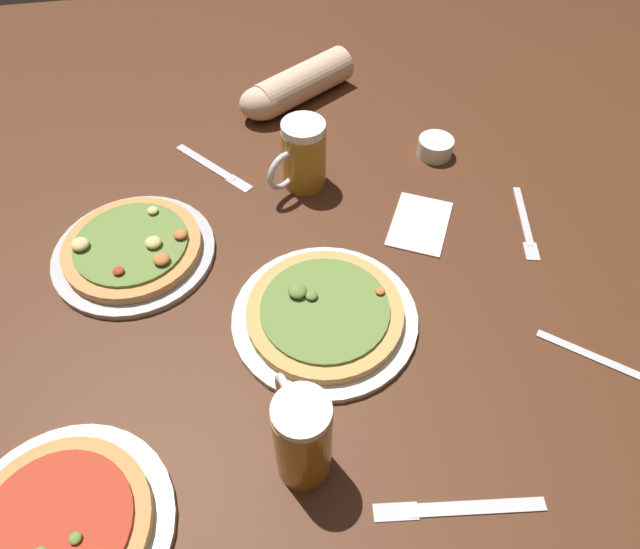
# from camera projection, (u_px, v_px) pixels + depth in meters

# --- Properties ---
(ground_plane) EXTENTS (2.40, 2.40, 0.03)m
(ground_plane) POSITION_uv_depth(u_px,v_px,m) (320.00, 287.00, 1.02)
(ground_plane) COLOR #4C2816
(pizza_plate_near) EXTENTS (0.31, 0.31, 0.05)m
(pizza_plate_near) POSITION_uv_depth(u_px,v_px,m) (325.00, 314.00, 0.94)
(pizza_plate_near) COLOR silver
(pizza_plate_near) RESTS_ON ground_plane
(pizza_plate_far) EXTENTS (0.29, 0.29, 0.05)m
(pizza_plate_far) POSITION_uv_depth(u_px,v_px,m) (133.00, 249.00, 1.03)
(pizza_plate_far) COLOR #B2B2B7
(pizza_plate_far) RESTS_ON ground_plane
(pizza_plate_side) EXTENTS (0.29, 0.29, 0.05)m
(pizza_plate_side) POSITION_uv_depth(u_px,v_px,m) (60.00, 530.00, 0.72)
(pizza_plate_side) COLOR silver
(pizza_plate_side) RESTS_ON ground_plane
(beer_mug_dark) EXTENTS (0.08, 0.14, 0.17)m
(beer_mug_dark) POSITION_uv_depth(u_px,v_px,m) (301.00, 436.00, 0.73)
(beer_mug_dark) COLOR #9E6619
(beer_mug_dark) RESTS_ON ground_plane
(beer_mug_amber) EXTENTS (0.13, 0.11, 0.14)m
(beer_mug_amber) POSITION_uv_depth(u_px,v_px,m) (303.00, 156.00, 1.12)
(beer_mug_amber) COLOR #B27A23
(beer_mug_amber) RESTS_ON ground_plane
(ramekin_sauce) EXTENTS (0.08, 0.08, 0.04)m
(ramekin_sauce) POSITION_uv_depth(u_px,v_px,m) (435.00, 147.00, 1.21)
(ramekin_sauce) COLOR white
(ramekin_sauce) RESTS_ON ground_plane
(napkin_folded) EXTENTS (0.16, 0.18, 0.01)m
(napkin_folded) POSITION_uv_depth(u_px,v_px,m) (420.00, 223.00, 1.09)
(napkin_folded) COLOR white
(napkin_folded) RESTS_ON ground_plane
(fork_left) EXTENTS (0.07, 0.20, 0.01)m
(fork_left) POSITION_uv_depth(u_px,v_px,m) (526.00, 224.00, 1.09)
(fork_left) COLOR silver
(fork_left) RESTS_ON ground_plane
(knife_right) EXTENTS (0.23, 0.05, 0.01)m
(knife_right) POSITION_uv_depth(u_px,v_px,m) (458.00, 508.00, 0.75)
(knife_right) COLOR silver
(knife_right) RESTS_ON ground_plane
(fork_spare) EXTENTS (0.19, 0.17, 0.01)m
(fork_spare) POSITION_uv_depth(u_px,v_px,m) (615.00, 365.00, 0.89)
(fork_spare) COLOR silver
(fork_spare) RESTS_ON ground_plane
(knife_spare) EXTENTS (0.15, 0.18, 0.01)m
(knife_spare) POSITION_uv_depth(u_px,v_px,m) (213.00, 167.00, 1.20)
(knife_spare) COLOR silver
(knife_spare) RESTS_ON ground_plane
(diner_arm) EXTENTS (0.29, 0.21, 0.08)m
(diner_arm) POSITION_uv_depth(u_px,v_px,m) (293.00, 87.00, 1.32)
(diner_arm) COLOR beige
(diner_arm) RESTS_ON ground_plane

